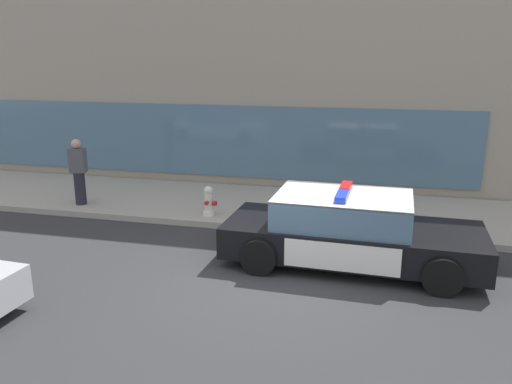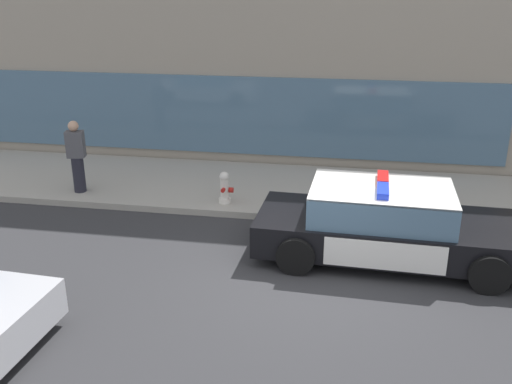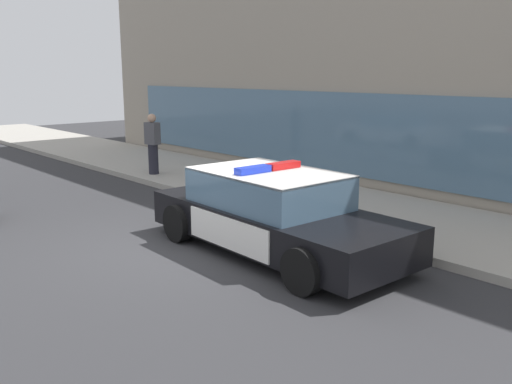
% 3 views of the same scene
% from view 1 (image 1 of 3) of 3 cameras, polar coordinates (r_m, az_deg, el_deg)
% --- Properties ---
extents(ground, '(48.00, 48.00, 0.00)m').
position_cam_1_polar(ground, '(9.33, 1.14, -9.80)').
color(ground, '#303033').
extents(sidewalk, '(48.00, 3.57, 0.15)m').
position_cam_1_polar(sidewalk, '(13.21, 5.14, -1.90)').
color(sidewalk, '#A39E93').
rests_on(sidewalk, ground).
extents(storefront_building, '(25.32, 11.51, 9.42)m').
position_cam_1_polar(storefront_building, '(20.14, 8.86, 17.18)').
color(storefront_building, gray).
rests_on(storefront_building, ground).
extents(police_cruiser, '(4.90, 2.24, 1.49)m').
position_cam_1_polar(police_cruiser, '(9.93, 10.38, -4.25)').
color(police_cruiser, black).
rests_on(police_cruiser, ground).
extents(fire_hydrant, '(0.34, 0.39, 0.73)m').
position_cam_1_polar(fire_hydrant, '(12.37, -5.29, -1.03)').
color(fire_hydrant, silver).
rests_on(fire_hydrant, sidewalk).
extents(pedestrian_on_sidewalk, '(0.45, 0.34, 1.71)m').
position_cam_1_polar(pedestrian_on_sidewalk, '(13.88, -19.20, 2.15)').
color(pedestrian_on_sidewalk, '#23232D').
rests_on(pedestrian_on_sidewalk, sidewalk).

